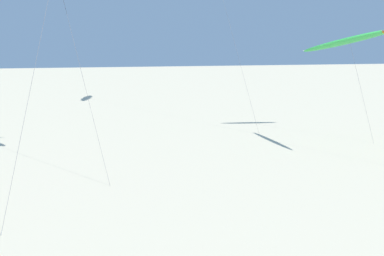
% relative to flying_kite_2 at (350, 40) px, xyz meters
% --- Properties ---
extents(flying_kite_2, '(8.06, 4.34, 10.51)m').
position_rel_flying_kite_2_xyz_m(flying_kite_2, '(0.00, 0.00, 0.00)').
color(flying_kite_2, green).
rests_on(flying_kite_2, ground).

